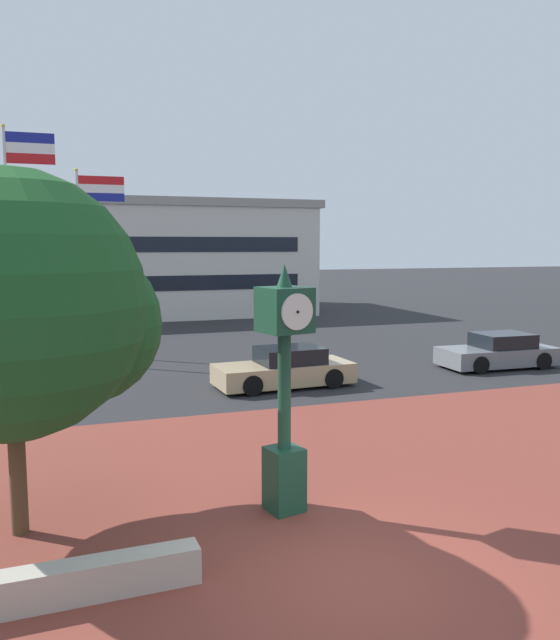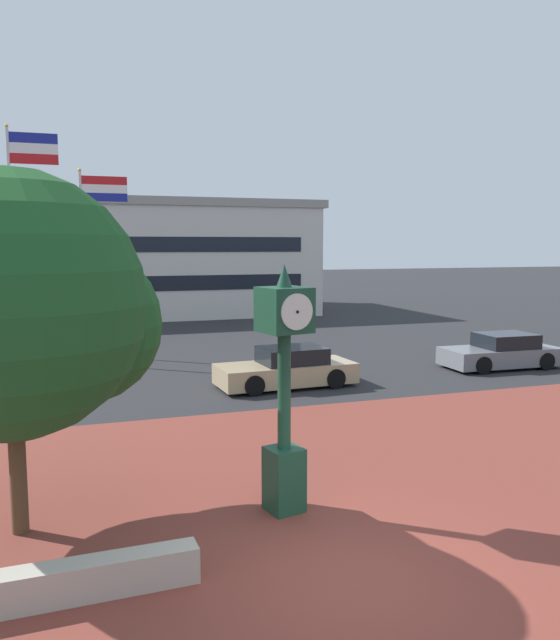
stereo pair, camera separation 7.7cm
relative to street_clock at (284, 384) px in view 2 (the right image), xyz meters
The scene contains 10 objects.
ground_plane 3.27m from the street_clock, 88.53° to the right, with size 200.00×200.00×0.00m, color #262628.
plaza_brick_paving 2.23m from the street_clock, 59.07° to the left, with size 44.00×12.99×0.01m, color brown.
planter_wall 4.38m from the street_clock, 152.89° to the right, with size 3.20×0.40×0.50m, color #ADA393.
street_clock is the anchor object (origin of this frame).
plaza_tree 4.32m from the street_clock, behind, with size 4.51×4.20×5.76m.
car_street_near 9.89m from the street_clock, 70.21° to the left, with size 4.52×2.07×1.28m.
car_street_mid 15.43m from the street_clock, 38.83° to the left, with size 4.38×2.06×1.28m.
flagpole_primary 18.38m from the street_clock, 106.14° to the left, with size 1.92×0.14×9.19m.
flagpole_secondary 17.68m from the street_clock, 97.83° to the left, with size 1.92×0.14×7.61m.
civic_building 34.10m from the street_clock, 94.77° to the left, with size 30.94×12.41×7.37m.
Camera 2 is at (-3.56, -7.65, 4.58)m, focal length 35.99 mm.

